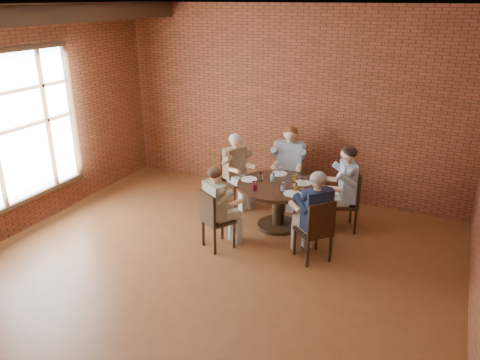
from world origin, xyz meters
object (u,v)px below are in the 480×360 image
at_px(diner_a, 343,189).
at_px(diner_c, 237,170).
at_px(chair_e, 317,229).
at_px(diner_e, 314,216).
at_px(chair_b, 289,174).
at_px(chair_d, 214,218).
at_px(chair_c, 234,177).
at_px(chair_a, 348,199).
at_px(diner_b, 289,166).
at_px(diner_d, 218,208).
at_px(smartphone, 291,193).
at_px(dining_table, 279,197).

height_order(diner_a, diner_c, diner_a).
xyz_separation_m(chair_e, diner_e, (-0.06, 0.06, 0.16)).
xyz_separation_m(chair_b, chair_d, (-0.42, -2.09, -0.04)).
bearing_deg(chair_c, chair_b, -32.36).
bearing_deg(chair_a, diner_b, -136.94).
distance_m(diner_d, smartphone, 1.11).
height_order(chair_c, smartphone, chair_c).
xyz_separation_m(diner_a, diner_e, (-0.14, -1.09, -0.03)).
relative_size(dining_table, chair_c, 1.44).
relative_size(diner_a, diner_e, 1.04).
distance_m(chair_a, chair_e, 1.19).
distance_m(chair_c, diner_d, 1.61).
bearing_deg(dining_table, diner_a, 22.42).
bearing_deg(diner_e, chair_e, 90.00).
bearing_deg(chair_d, diner_c, -45.72).
distance_m(dining_table, diner_d, 1.13).
height_order(dining_table, chair_a, chair_a).
height_order(dining_table, smartphone, smartphone).
bearing_deg(diner_d, chair_b, -69.78).
distance_m(diner_a, diner_b, 1.25).
bearing_deg(diner_c, diner_d, -136.58).
bearing_deg(diner_a, chair_b, -143.38).
bearing_deg(chair_d, diner_b, -71.51).
distance_m(chair_a, diner_b, 1.32).
bearing_deg(chair_a, diner_e, -33.95).
bearing_deg(chair_c, diner_d, -134.49).
relative_size(dining_table, chair_b, 1.35).
distance_m(chair_b, diner_d, 2.06).
bearing_deg(chair_b, chair_e, -70.86).
height_order(chair_c, chair_e, chair_e).
bearing_deg(diner_d, diner_a, -107.23).
relative_size(chair_a, chair_b, 0.98).
bearing_deg(diner_a, diner_c, -116.77).
bearing_deg(diner_e, diner_c, -82.71).
bearing_deg(chair_b, chair_a, -38.55).
xyz_separation_m(diner_c, chair_e, (1.84, -1.29, -0.14)).
xyz_separation_m(diner_a, chair_c, (-1.99, 0.18, -0.19)).
xyz_separation_m(chair_e, smartphone, (-0.55, 0.47, 0.25)).
xyz_separation_m(diner_b, diner_d, (-0.40, -1.93, -0.08)).
distance_m(dining_table, diner_a, 1.01).
relative_size(dining_table, diner_c, 1.02).
distance_m(diner_c, chair_e, 2.25).
bearing_deg(smartphone, chair_c, 154.48).
distance_m(diner_e, smartphone, 0.65).
height_order(chair_a, diner_e, diner_e).
relative_size(diner_d, smartphone, 9.13).
relative_size(dining_table, chair_a, 1.37).
distance_m(chair_a, chair_d, 2.18).
height_order(diner_b, diner_c, diner_b).
height_order(chair_c, diner_d, diner_d).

